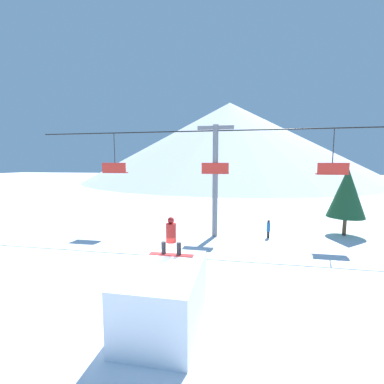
{
  "coord_description": "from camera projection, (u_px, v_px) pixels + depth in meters",
  "views": [
    {
      "loc": [
        3.19,
        -7.63,
        5.05
      ],
      "look_at": [
        0.97,
        4.33,
        3.66
      ],
      "focal_mm": 24.0,
      "sensor_mm": 36.0,
      "label": 1
    }
  ],
  "objects": [
    {
      "name": "mountain_ridge",
      "position": [
        229.0,
        142.0,
        75.83
      ],
      "size": [
        82.17,
        82.17,
        22.41
      ],
      "color": "silver",
      "rests_on": "ground_plane"
    },
    {
      "name": "ground_plane",
      "position": [
        140.0,
        314.0,
        8.61
      ],
      "size": [
        220.0,
        220.0,
        0.0
      ],
      "primitive_type": "plane",
      "color": "white"
    },
    {
      "name": "distant_skier",
      "position": [
        268.0,
        228.0,
        17.27
      ],
      "size": [
        0.24,
        0.24,
        1.23
      ],
      "color": "black",
      "rests_on": "ground_plane"
    },
    {
      "name": "chairlift",
      "position": [
        215.0,
        170.0,
        17.19
      ],
      "size": [
        25.6,
        0.44,
        7.55
      ],
      "color": "slate",
      "rests_on": "ground_plane"
    },
    {
      "name": "snowboarder",
      "position": [
        171.0,
        236.0,
        8.83
      ],
      "size": [
        1.56,
        0.35,
        1.35
      ],
      "color": "#B22D2D",
      "rests_on": "snow_ramp"
    },
    {
      "name": "pine_tree_near",
      "position": [
        347.0,
        192.0,
        17.64
      ],
      "size": [
        2.44,
        2.44,
        4.76
      ],
      "color": "#4C3823",
      "rests_on": "ground_plane"
    },
    {
      "name": "snow_ramp",
      "position": [
        164.0,
        296.0,
        7.94
      ],
      "size": [
        2.17,
        3.45,
        1.86
      ],
      "color": "white",
      "rests_on": "ground_plane"
    }
  ]
}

